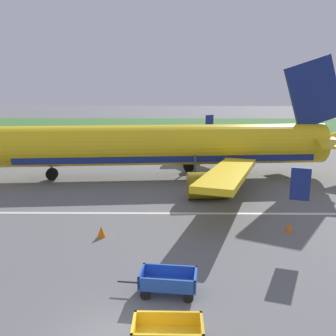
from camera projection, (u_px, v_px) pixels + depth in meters
The scene contains 7 objects.
grass_strip at pixel (161, 127), 72.78m from camera, with size 220.00×28.00×0.06m, color #3D7033.
apron_stripe at pixel (143, 213), 27.48m from camera, with size 120.00×0.36×0.01m, color silver.
airplane at pixel (176, 146), 36.34m from camera, with size 37.67×30.26×11.34m.
baggage_cart_nearest at pixel (167, 334), 13.76m from camera, with size 3.56×1.43×1.07m.
baggage_cart_second_in_row at pixel (168, 281), 17.27m from camera, with size 3.61×1.68×1.07m.
traffic_cone_near_plane at pixel (289, 227), 24.22m from camera, with size 0.44×0.44×0.58m, color orange.
traffic_cone_mid_apron at pixel (101, 232), 23.41m from camera, with size 0.52×0.52×0.69m, color orange.
Camera 1 is at (2.02, -12.31, 9.51)m, focal length 41.82 mm.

